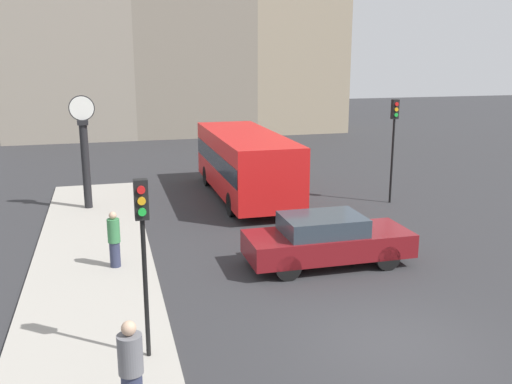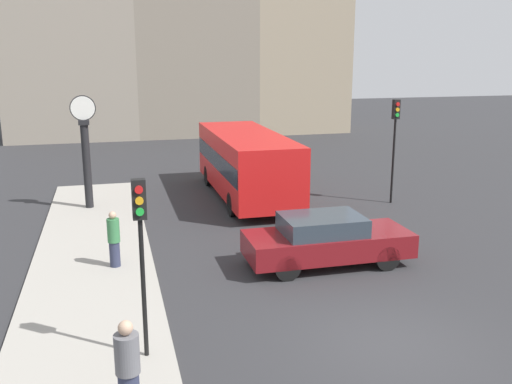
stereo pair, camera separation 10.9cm
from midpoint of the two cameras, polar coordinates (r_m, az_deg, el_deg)
ground_plane at (r=12.67m, az=13.63°, el=-14.54°), size 120.00×120.00×0.00m
sidewalk_corner at (r=17.95m, az=-15.79°, el=-5.86°), size 3.39×18.42×0.10m
building_row at (r=42.64m, az=-6.46°, el=16.93°), size 24.37×5.00×18.79m
sedan_car at (r=16.36m, az=7.24°, el=-4.75°), size 4.70×1.83×1.47m
bus_distant at (r=23.61m, az=-0.84°, el=3.11°), size 2.61×8.38×2.70m
traffic_light_near at (r=10.91m, az=-11.18°, el=-3.90°), size 0.26×0.24×3.57m
traffic_light_far at (r=23.19m, az=13.85°, el=6.02°), size 0.26×0.24×4.15m
street_clock at (r=22.51m, az=-16.51°, el=3.84°), size 0.94×0.39×4.29m
pedestrian_grey_jacket at (r=9.97m, az=-12.38°, el=-16.79°), size 0.41×0.41×1.65m
pedestrian_green_hoodie at (r=16.31m, az=-13.84°, el=-4.61°), size 0.34×0.34×1.59m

